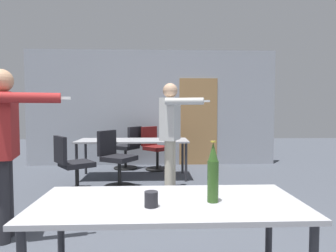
# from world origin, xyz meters

# --- Properties ---
(back_wall) EXTENTS (5.87, 0.12, 2.71)m
(back_wall) POSITION_xyz_m (0.03, 5.61, 1.34)
(back_wall) COLOR #A3A8B2
(back_wall) RESTS_ON ground_plane
(conference_table_near) EXTENTS (1.66, 0.75, 0.73)m
(conference_table_near) POSITION_xyz_m (0.16, 0.35, 0.66)
(conference_table_near) COLOR #A8A8AD
(conference_table_near) RESTS_ON ground_plane
(conference_table_far) EXTENTS (2.09, 0.82, 0.73)m
(conference_table_far) POSITION_xyz_m (-0.35, 4.24, 0.67)
(conference_table_far) COLOR #A8A8AD
(conference_table_far) RESTS_ON ground_plane
(person_center_tall) EXTENTS (0.73, 0.77, 1.72)m
(person_center_tall) POSITION_xyz_m (0.33, 3.17, 1.04)
(person_center_tall) COLOR beige
(person_center_tall) RESTS_ON ground_plane
(person_left_plaid) EXTENTS (0.86, 0.59, 1.70)m
(person_left_plaid) POSITION_xyz_m (-1.41, 1.51, 1.03)
(person_left_plaid) COLOR #28282D
(person_left_plaid) RESTS_ON ground_plane
(office_chair_far_left) EXTENTS (0.68, 0.69, 0.93)m
(office_chair_far_left) POSITION_xyz_m (0.07, 5.03, 0.44)
(office_chair_far_left) COLOR black
(office_chair_far_left) RESTS_ON ground_plane
(office_chair_side_rolled) EXTENTS (0.68, 0.67, 0.90)m
(office_chair_side_rolled) POSITION_xyz_m (-1.23, 3.23, 0.41)
(office_chair_side_rolled) COLOR black
(office_chair_side_rolled) RESTS_ON ground_plane
(office_chair_mid_tucked) EXTENTS (0.68, 0.65, 0.95)m
(office_chair_mid_tucked) POSITION_xyz_m (-0.59, 3.53, 0.45)
(office_chair_mid_tucked) COLOR black
(office_chair_mid_tucked) RESTS_ON ground_plane
(office_chair_near_pushed) EXTENTS (0.68, 0.66, 0.94)m
(office_chair_near_pushed) POSITION_xyz_m (-0.52, 5.09, 0.44)
(office_chair_near_pushed) COLOR black
(office_chair_near_pushed) RESTS_ON ground_plane
(beer_bottle) EXTENTS (0.07, 0.07, 0.38)m
(beer_bottle) POSITION_xyz_m (0.44, 0.32, 0.91)
(beer_bottle) COLOR #2D511E
(beer_bottle) RESTS_ON conference_table_near
(drink_cup) EXTENTS (0.08, 0.08, 0.09)m
(drink_cup) POSITION_xyz_m (0.06, 0.24, 0.78)
(drink_cup) COLOR #232328
(drink_cup) RESTS_ON conference_table_near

